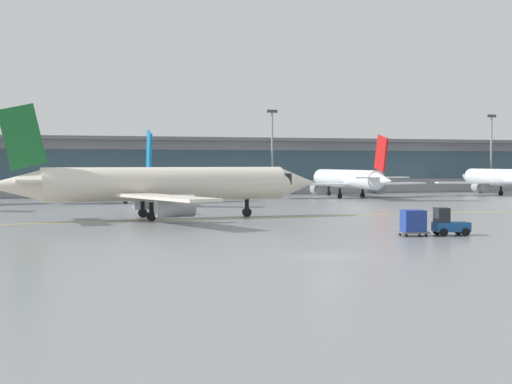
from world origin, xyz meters
TOP-DOWN VIEW (x-y plane):
  - ground_plane at (0.00, 0.00)m, footprint 400.00×400.00m
  - taxiway_centreline_stripe at (-3.20, 29.51)m, footprint 109.99×2.20m
  - terminal_concourse at (0.00, 87.02)m, footprint 202.89×11.00m
  - gate_airplane_2 at (-1.00, 61.15)m, footprint 26.36×28.36m
  - gate_airplane_3 at (31.88, 65.09)m, footprint 26.12×28.00m
  - gate_airplane_4 at (60.68, 65.00)m, footprint 26.19×28.15m
  - taxiing_regional_jet at (-3.62, 31.50)m, footprint 32.69×30.47m
  - baggage_tug at (13.48, 8.36)m, footprint 2.82×2.02m
  - cargo_dolly_lead at (10.80, 8.87)m, footprint 2.36×1.96m
  - apron_light_mast_2 at (24.55, 79.30)m, footprint 1.80×0.36m
  - apron_light_mast_3 at (67.44, 78.69)m, footprint 1.80×0.36m

SIDE VIEW (x-z plane):
  - ground_plane at x=0.00m, z-range 0.00..0.00m
  - taxiway_centreline_stripe at x=-3.20m, z-range 0.00..0.01m
  - baggage_tug at x=13.48m, z-range -0.16..1.94m
  - cargo_dolly_lead at x=10.80m, z-range 0.08..2.02m
  - gate_airplane_3 at x=31.88m, z-range -1.86..7.44m
  - gate_airplane_4 at x=60.68m, z-range -1.87..7.46m
  - gate_airplane_2 at x=-1.00m, z-range -1.88..7.52m
  - taxiing_regional_jet at x=-3.62m, z-range -2.17..8.68m
  - terminal_concourse at x=0.00m, z-range 0.12..9.72m
  - apron_light_mast_3 at x=67.44m, z-range 0.69..14.91m
  - apron_light_mast_2 at x=24.55m, z-range 0.69..14.92m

